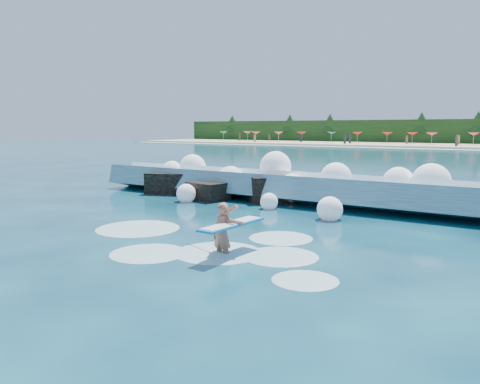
% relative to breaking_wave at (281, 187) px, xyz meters
% --- Properties ---
extents(ground, '(200.00, 200.00, 0.00)m').
position_rel_breaking_wave_xyz_m(ground, '(0.29, -8.04, -0.60)').
color(ground, '#07253E').
rests_on(ground, ground).
extents(wet_band, '(140.00, 5.00, 0.08)m').
position_rel_breaking_wave_xyz_m(wet_band, '(0.29, 58.96, -0.56)').
color(wet_band, silver).
rests_on(wet_band, ground).
extents(breaking_wave, '(19.92, 3.03, 1.72)m').
position_rel_breaking_wave_xyz_m(breaking_wave, '(0.00, 0.00, 0.00)').
color(breaking_wave, teal).
rests_on(breaking_wave, ground).
extents(rock_cluster, '(8.35, 3.25, 1.36)m').
position_rel_breaking_wave_xyz_m(rock_cluster, '(-3.22, -1.07, -0.17)').
color(rock_cluster, black).
rests_on(rock_cluster, ground).
extents(surfer_with_board, '(0.91, 2.86, 1.68)m').
position_rel_breaking_wave_xyz_m(surfer_with_board, '(3.42, -9.19, 0.02)').
color(surfer_with_board, '#A0624A').
rests_on(surfer_with_board, ground).
extents(wave_spray, '(14.59, 5.11, 2.32)m').
position_rel_breaking_wave_xyz_m(wave_spray, '(0.42, -0.19, 0.47)').
color(wave_spray, white).
rests_on(wave_spray, ground).
extents(surf_foam, '(9.20, 5.56, 0.14)m').
position_rel_breaking_wave_xyz_m(surf_foam, '(2.01, -8.65, -0.60)').
color(surf_foam, silver).
rests_on(surf_foam, ground).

